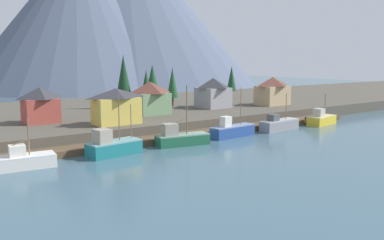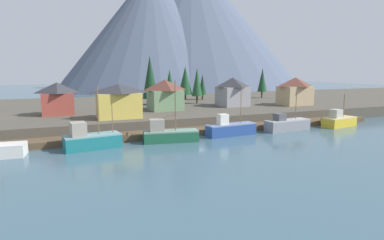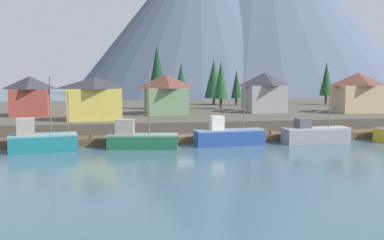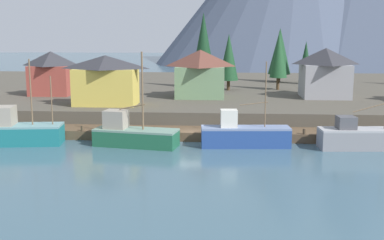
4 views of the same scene
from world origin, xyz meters
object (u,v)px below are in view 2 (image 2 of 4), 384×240
(fishing_boat_green, at_px, (169,134))
(conifer_back_right, at_px, (262,80))
(house_yellow, at_px, (119,101))
(house_tan, at_px, (295,91))
(conifer_back_left, at_px, (197,82))
(conifer_near_right, at_px, (185,80))
(fishing_boat_teal, at_px, (90,140))
(conifer_near_left, at_px, (170,84))
(conifer_mid_right, at_px, (202,84))
(house_red, at_px, (58,98))
(fishing_boat_yellow, at_px, (339,121))
(fishing_boat_grey, at_px, (287,124))
(fishing_boat_blue, at_px, (230,129))
(house_grey, at_px, (232,91))
(conifer_mid_left, at_px, (150,77))
(house_green, at_px, (165,94))

(fishing_boat_green, height_order, conifer_back_right, conifer_back_right)
(house_yellow, bearing_deg, house_tan, 6.85)
(fishing_boat_green, bearing_deg, conifer_back_left, 68.95)
(conifer_near_right, relative_size, conifer_back_right, 1.06)
(fishing_boat_green, distance_m, house_tan, 42.95)
(fishing_boat_teal, distance_m, conifer_back_left, 42.73)
(fishing_boat_teal, relative_size, house_tan, 1.14)
(fishing_boat_green, bearing_deg, conifer_near_left, 80.73)
(house_tan, height_order, conifer_mid_right, conifer_mid_right)
(house_red, bearing_deg, house_tan, -3.95)
(house_tan, bearing_deg, house_red, 176.05)
(fishing_boat_green, height_order, conifer_near_right, conifer_near_right)
(fishing_boat_teal, bearing_deg, house_yellow, 54.37)
(fishing_boat_teal, bearing_deg, house_tan, 11.01)
(fishing_boat_green, distance_m, conifer_near_right, 46.64)
(fishing_boat_teal, height_order, conifer_back_left, conifer_back_left)
(fishing_boat_yellow, distance_m, house_red, 56.31)
(fishing_boat_green, height_order, conifer_near_left, conifer_near_left)
(fishing_boat_teal, distance_m, fishing_boat_grey, 35.44)
(fishing_boat_blue, xyz_separation_m, house_red, (-27.52, 20.34, 4.55))
(fishing_boat_blue, height_order, house_grey, house_grey)
(fishing_boat_grey, relative_size, conifer_mid_right, 1.23)
(house_yellow, distance_m, house_red, 13.85)
(conifer_mid_left, height_order, conifer_back_right, conifer_mid_left)
(house_green, relative_size, conifer_back_left, 0.76)
(house_yellow, bearing_deg, fishing_boat_green, -64.23)
(conifer_near_left, xyz_separation_m, conifer_mid_left, (-4.16, 3.10, 1.70))
(fishing_boat_blue, distance_m, conifer_near_right, 42.64)
(fishing_boat_teal, distance_m, conifer_near_right, 52.70)
(house_red, xyz_separation_m, conifer_near_right, (35.29, 21.00, 2.40))
(fishing_boat_blue, distance_m, conifer_near_left, 28.86)
(fishing_boat_blue, xyz_separation_m, house_tan, (27.61, 16.53, 4.83))
(fishing_boat_green, distance_m, house_red, 26.73)
(house_tan, height_order, conifer_near_right, conifer_near_right)
(fishing_boat_blue, bearing_deg, house_grey, 55.50)
(fishing_boat_teal, bearing_deg, conifer_back_right, 26.52)
(fishing_boat_teal, height_order, conifer_back_right, conifer_back_right)
(conifer_near_left, bearing_deg, conifer_back_left, 8.84)
(house_yellow, xyz_separation_m, house_tan, (44.76, 5.37, 0.33))
(house_green, height_order, conifer_near_right, conifer_near_right)
(fishing_boat_green, xyz_separation_m, conifer_back_left, (17.84, 29.87, 6.94))
(conifer_mid_left, bearing_deg, fishing_boat_teal, -119.10)
(fishing_boat_green, relative_size, fishing_boat_grey, 1.05)
(house_grey, relative_size, house_tan, 0.88)
(house_tan, distance_m, house_green, 33.34)
(fishing_boat_grey, distance_m, house_tan, 23.32)
(fishing_boat_teal, height_order, house_red, fishing_boat_teal)
(house_tan, distance_m, conifer_near_right, 31.84)
(fishing_boat_teal, distance_m, conifer_mid_right, 53.02)
(house_yellow, relative_size, conifer_back_right, 0.87)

